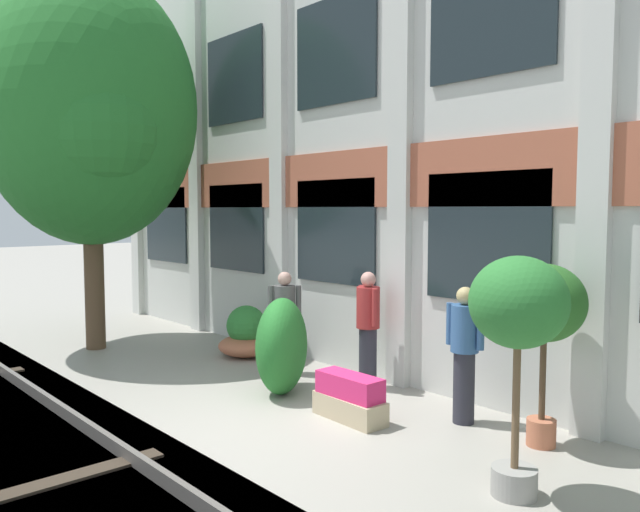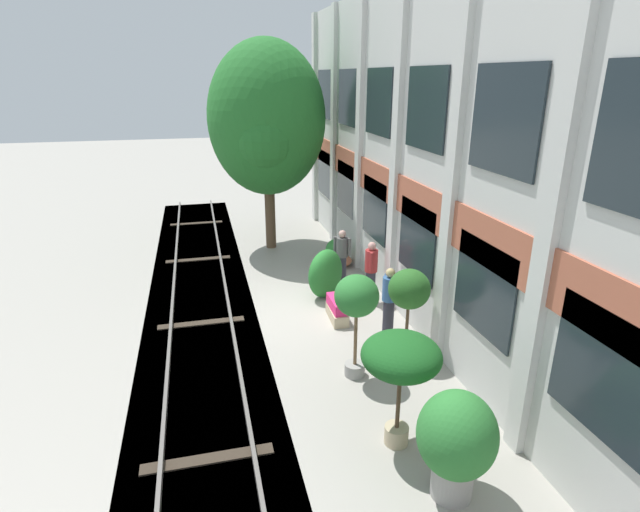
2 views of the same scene
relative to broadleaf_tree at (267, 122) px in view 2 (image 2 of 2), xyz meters
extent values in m
plane|color=#9E998E|center=(5.42, -0.21, -4.35)|extent=(80.00, 80.00, 0.00)
cube|color=silver|center=(5.42, 2.68, -0.34)|extent=(17.16, 0.50, 8.02)
cube|color=#AD5B42|center=(5.42, 2.41, -1.25)|extent=(17.16, 0.06, 0.90)
cube|color=silver|center=(-3.15, 2.37, -0.34)|extent=(0.36, 0.16, 8.02)
cube|color=silver|center=(-0.29, 2.37, -0.34)|extent=(0.36, 0.16, 8.02)
cube|color=silver|center=(2.56, 2.37, -0.34)|extent=(0.36, 0.16, 8.02)
cube|color=silver|center=(5.42, 2.37, -0.34)|extent=(0.36, 0.16, 8.02)
cube|color=silver|center=(8.28, 2.37, -0.34)|extent=(0.36, 0.16, 8.02)
cube|color=silver|center=(11.14, 2.37, -0.34)|extent=(0.36, 0.16, 8.02)
cube|color=#1E282D|center=(-1.72, 2.40, -2.10)|extent=(1.83, 0.04, 1.70)
cube|color=#1E282D|center=(1.14, 2.40, -2.10)|extent=(1.83, 0.04, 1.70)
cube|color=#1E282D|center=(3.99, 2.40, -2.10)|extent=(1.83, 0.04, 1.70)
cube|color=#1E282D|center=(6.85, 2.40, -2.10)|extent=(1.83, 0.04, 1.70)
cube|color=#1E282D|center=(9.71, 2.40, -2.10)|extent=(1.83, 0.04, 1.70)
cube|color=#1E282D|center=(12.57, 2.40, -2.10)|extent=(1.83, 0.04, 1.70)
cube|color=#1E282D|center=(-1.72, 2.40, 0.80)|extent=(1.83, 0.04, 1.70)
cube|color=#1E282D|center=(1.14, 2.40, 0.80)|extent=(1.83, 0.04, 1.70)
cube|color=#1E282D|center=(3.99, 2.40, 0.80)|extent=(1.83, 0.04, 1.70)
cube|color=#1E282D|center=(6.85, 2.40, 0.80)|extent=(1.83, 0.04, 1.70)
cube|color=#1E282D|center=(9.71, 2.40, 0.80)|extent=(1.83, 0.04, 1.70)
cube|color=#5B5449|center=(5.42, -2.58, -4.49)|extent=(25.16, 2.80, 0.28)
cube|color=#605B56|center=(5.42, -3.30, -4.28)|extent=(25.16, 0.07, 0.15)
cube|color=#605B56|center=(5.42, -1.86, -4.28)|extent=(25.16, 0.07, 0.15)
cube|color=#382D23|center=(-3.71, -2.58, -4.34)|extent=(0.24, 2.10, 0.03)
cube|color=#382D23|center=(0.75, -2.58, -4.34)|extent=(0.24, 2.10, 0.03)
cube|color=#382D23|center=(5.44, -2.58, -4.34)|extent=(0.24, 2.10, 0.03)
cube|color=#382D23|center=(10.25, -2.58, -4.34)|extent=(0.24, 2.10, 0.03)
cylinder|color=brown|center=(0.00, 0.00, -2.81)|extent=(0.36, 0.36, 3.08)
ellipsoid|color=#236B28|center=(0.00, 0.00, 0.11)|extent=(3.88, 3.88, 5.03)
sphere|color=#236B28|center=(-0.97, 0.20, -0.39)|extent=(2.13, 2.13, 2.13)
sphere|color=#236B28|center=(0.97, -0.20, -0.39)|extent=(2.13, 2.13, 2.13)
cube|color=tan|center=(6.03, 0.76, -4.21)|extent=(1.03, 0.42, 0.29)
cube|color=#DB2866|center=(6.03, 0.76, -3.92)|extent=(0.91, 0.34, 0.28)
cylinder|color=gray|center=(11.81, 0.87, -4.10)|extent=(0.61, 0.61, 0.51)
ellipsoid|color=#2D7A33|center=(11.81, 0.87, -3.29)|extent=(1.14, 1.14, 1.31)
ellipsoid|color=#B76647|center=(2.40, 1.76, -4.16)|extent=(1.00, 1.00, 0.38)
sphere|color=#2D7A33|center=(2.40, 1.76, -3.80)|extent=(0.71, 0.71, 0.71)
cylinder|color=gray|center=(8.50, 0.44, -4.22)|extent=(0.42, 0.42, 0.26)
cylinder|color=brown|center=(8.50, 0.44, -3.41)|extent=(0.07, 0.07, 1.36)
ellipsoid|color=#2D7A33|center=(8.50, 0.44, -2.56)|extent=(0.88, 0.88, 0.84)
cylinder|color=#B76647|center=(8.05, 1.75, -4.20)|extent=(0.32, 0.32, 0.30)
cylinder|color=#4C3826|center=(8.05, 1.75, -3.49)|extent=(0.07, 0.07, 1.13)
ellipsoid|color=#286023|center=(8.05, 1.75, -2.75)|extent=(0.89, 0.89, 0.86)
cylinder|color=tan|center=(10.59, 0.50, -4.19)|extent=(0.40, 0.40, 0.32)
cylinder|color=#4C3826|center=(10.59, 0.50, -3.42)|extent=(0.07, 0.07, 1.22)
ellipsoid|color=#19561E|center=(10.59, 0.50, -2.68)|extent=(1.29, 1.29, 0.68)
cylinder|color=#282833|center=(3.77, 1.54, -3.93)|extent=(0.26, 0.26, 0.83)
cylinder|color=#4C4C4C|center=(3.77, 1.54, -3.23)|extent=(0.34, 0.34, 0.58)
sphere|color=tan|center=(3.77, 1.54, -2.83)|extent=(0.22, 0.22, 0.22)
cylinder|color=#4C4C4C|center=(3.65, 1.35, -3.20)|extent=(0.09, 0.09, 0.52)
cylinder|color=#4C4C4C|center=(3.90, 1.72, -3.20)|extent=(0.09, 0.09, 0.52)
cylinder|color=#282833|center=(5.24, 1.91, -3.90)|extent=(0.26, 0.26, 0.90)
cylinder|color=maroon|center=(5.24, 1.91, -3.16)|extent=(0.34, 0.34, 0.60)
sphere|color=tan|center=(5.24, 1.91, -2.75)|extent=(0.22, 0.22, 0.22)
cylinder|color=maroon|center=(5.03, 1.99, -3.13)|extent=(0.09, 0.09, 0.54)
cylinder|color=maroon|center=(5.44, 1.84, -3.13)|extent=(0.09, 0.09, 0.54)
cylinder|color=#282833|center=(7.04, 1.73, -3.91)|extent=(0.26, 0.26, 0.89)
cylinder|color=#33598C|center=(7.04, 1.73, -3.18)|extent=(0.34, 0.34, 0.58)
sphere|color=tan|center=(7.04, 1.73, -2.78)|extent=(0.22, 0.22, 0.22)
cylinder|color=#33598C|center=(6.82, 1.72, -3.15)|extent=(0.09, 0.09, 0.52)
cylinder|color=#33598C|center=(7.26, 1.73, -3.15)|extent=(0.09, 0.09, 0.52)
ellipsoid|color=#236B28|center=(4.59, 0.83, -3.67)|extent=(1.33, 1.41, 1.37)
camera|label=1|loc=(11.44, -4.57, -1.73)|focal=35.00mm
camera|label=2|loc=(16.90, -2.37, 1.46)|focal=28.00mm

